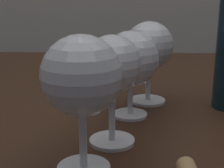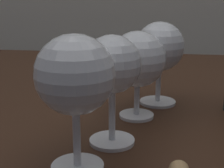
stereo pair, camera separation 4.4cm
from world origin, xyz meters
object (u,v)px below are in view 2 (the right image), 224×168
Objects in this scene: wine_glass_white at (75,77)px; wine_glass_pinot at (160,48)px; wine_glass_chardonnay at (138,60)px; wine_glass_rose at (112,67)px.

wine_glass_pinot is at bearing 69.98° from wine_glass_white.
wine_glass_chardonnay is at bearing -114.73° from wine_glass_pinot.
wine_glass_white reaches higher than wine_glass_rose.
wine_glass_rose is at bearing -109.12° from wine_glass_pinot.
wine_glass_chardonnay is 0.95× the size of wine_glass_pinot.
wine_glass_rose is (0.03, 0.08, -0.00)m from wine_glass_white.
wine_glass_rose is 1.05× the size of wine_glass_chardonnay.
wine_glass_chardonnay is 0.08m from wine_glass_pinot.
wine_glass_rose is at bearing -104.79° from wine_glass_chardonnay.
wine_glass_white is 1.12× the size of wine_glass_chardonnay.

